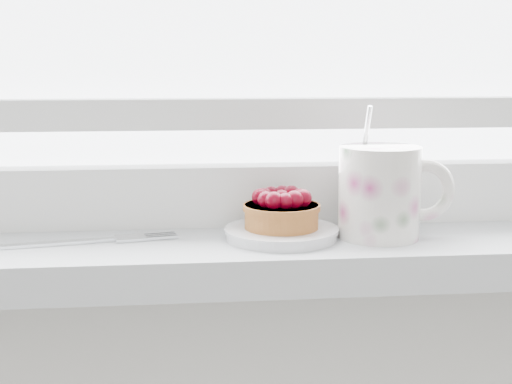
{
  "coord_description": "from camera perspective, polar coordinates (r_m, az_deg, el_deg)",
  "views": [
    {
      "loc": [
        -0.1,
        1.14,
        1.13
      ],
      "look_at": [
        -0.02,
        1.88,
        0.99
      ],
      "focal_mm": 50.0,
      "sensor_mm": 36.0,
      "label": 1
    }
  ],
  "objects": [
    {
      "name": "raspberry_tart",
      "position": [
        0.77,
        2.06,
        -1.43
      ],
      "size": [
        0.08,
        0.08,
        0.04
      ],
      "color": "brown",
      "rests_on": "saucer"
    },
    {
      "name": "floral_mug",
      "position": [
        0.78,
        10.09,
        0.14
      ],
      "size": [
        0.13,
        0.1,
        0.14
      ],
      "color": "silver",
      "rests_on": "windowsill"
    },
    {
      "name": "saucer",
      "position": [
        0.77,
        2.04,
        -3.32
      ],
      "size": [
        0.12,
        0.12,
        0.01
      ],
      "primitive_type": "cylinder",
      "color": "silver",
      "rests_on": "windowsill"
    },
    {
      "name": "fork",
      "position": [
        0.78,
        -14.06,
        -3.87
      ],
      "size": [
        0.21,
        0.06,
        0.0
      ],
      "color": "silver",
      "rests_on": "windowsill"
    }
  ]
}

